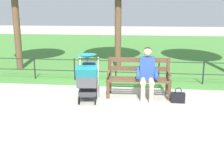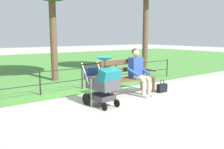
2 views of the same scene
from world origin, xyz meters
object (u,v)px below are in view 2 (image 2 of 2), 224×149
Objects in this scene: handbag at (162,88)px; park_bench at (127,75)px; person_on_bench at (138,70)px; stroller at (103,81)px.

park_bench is at bearing -24.80° from handbag.
park_bench is 1.12m from handbag.
person_on_bench is 3.45× the size of handbag.
handbag is at bearing 163.62° from person_on_bench.
handbag is (-0.95, 0.44, -0.40)m from park_bench.
stroller is 3.11× the size of handbag.
park_bench is 1.27× the size of person_on_bench.
person_on_bench reaches higher than stroller.
park_bench is at bearing -46.31° from person_on_bench.
person_on_bench reaches higher than park_bench.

